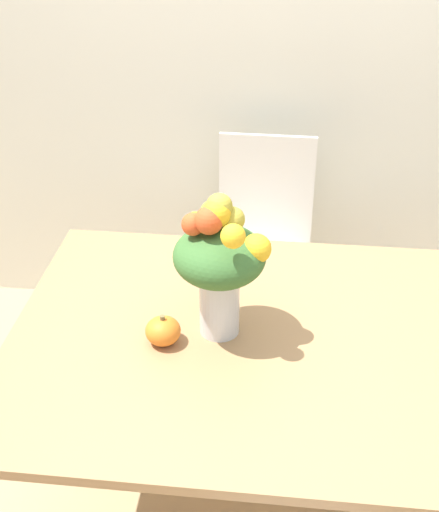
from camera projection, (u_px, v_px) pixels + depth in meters
name	position (u px, v px, depth m)	size (l,w,h in m)	color
ground_plane	(244.00, 512.00, 2.49)	(12.00, 12.00, 0.00)	tan
wall_back	(276.00, 28.00, 2.88)	(8.00, 0.06, 2.70)	silver
dining_table	(248.00, 359.00, 2.13)	(1.41, 1.14, 0.77)	#9E754C
flower_vase	(220.00, 259.00, 1.99)	(0.28, 0.27, 0.45)	silver
pumpkin	(163.00, 331.00, 2.05)	(0.10, 0.10, 0.09)	orange
dining_chair_near_window	(262.00, 253.00, 3.03)	(0.42, 0.42, 0.98)	white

